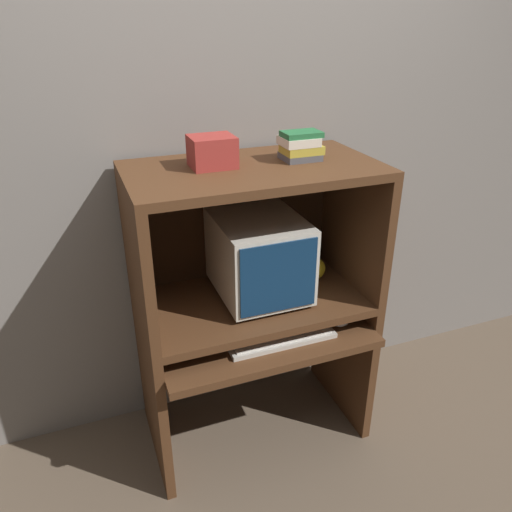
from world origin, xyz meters
TOP-DOWN VIEW (x-y plane):
  - ground_plane at (0.00, 0.00)m, footprint 12.00×12.00m
  - wall_back at (0.00, 0.62)m, footprint 6.00×0.06m
  - desk_base at (0.00, 0.23)m, footprint 1.02×0.64m
  - desk_monitor_shelf at (0.00, 0.28)m, footprint 1.02×0.56m
  - hutch_upper at (0.00, 0.32)m, footprint 1.02×0.56m
  - crt_monitor at (0.04, 0.31)m, footprint 0.37×0.45m
  - keyboard at (0.05, 0.08)m, footprint 0.47×0.14m
  - mouse at (0.34, 0.09)m, footprint 0.07×0.05m
  - snack_bag at (0.31, 0.34)m, footprint 0.14×0.11m
  - book_stack at (0.21, 0.30)m, footprint 0.16×0.13m
  - storage_box at (-0.15, 0.33)m, footprint 0.17×0.15m

SIDE VIEW (x-z plane):
  - ground_plane at x=0.00m, z-range 0.00..0.00m
  - desk_base at x=0.00m, z-range 0.09..0.73m
  - keyboard at x=0.05m, z-range 0.64..0.67m
  - mouse at x=0.34m, z-range 0.64..0.68m
  - desk_monitor_shelf at x=0.00m, z-range 0.67..0.78m
  - snack_bag at x=0.31m, z-range 0.76..0.87m
  - crt_monitor at x=0.04m, z-range 0.76..1.13m
  - hutch_upper at x=0.00m, z-range 0.86..1.46m
  - wall_back at x=0.00m, z-range 0.00..2.60m
  - book_stack at x=0.21m, z-range 1.36..1.47m
  - storage_box at x=-0.15m, z-range 1.36..1.48m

